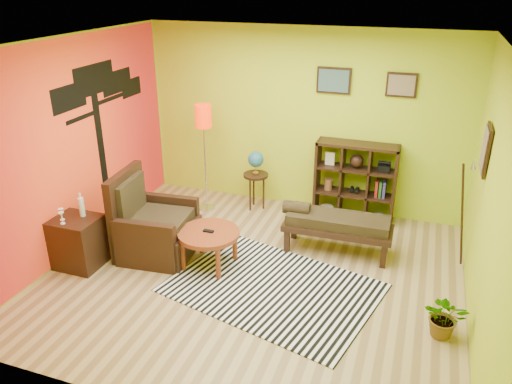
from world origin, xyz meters
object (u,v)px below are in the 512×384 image
(armchair, at_px, (153,229))
(cube_shelf, at_px, (356,182))
(globe_table, at_px, (256,166))
(coffee_table, at_px, (209,236))
(side_cabinet, at_px, (78,242))
(bench, at_px, (335,223))
(potted_plant, at_px, (444,321))
(floor_lamp, at_px, (204,126))

(armchair, xyz_separation_m, cube_shelf, (2.38, 1.93, 0.26))
(globe_table, bearing_deg, cube_shelf, 6.38)
(coffee_table, height_order, side_cabinet, side_cabinet)
(bench, distance_m, potted_plant, 1.96)
(cube_shelf, bearing_deg, potted_plant, -61.57)
(coffee_table, bearing_deg, armchair, 176.59)
(floor_lamp, relative_size, cube_shelf, 1.42)
(potted_plant, bearing_deg, bench, 136.80)
(armchair, bearing_deg, side_cabinet, -140.97)
(globe_table, xyz_separation_m, cube_shelf, (1.54, 0.17, -0.12))
(globe_table, height_order, cube_shelf, cube_shelf)
(armchair, relative_size, potted_plant, 2.39)
(cube_shelf, distance_m, potted_plant, 2.81)
(potted_plant, bearing_deg, globe_table, 141.51)
(floor_lamp, relative_size, bench, 1.15)
(armchair, bearing_deg, potted_plant, -7.95)
(floor_lamp, bearing_deg, armchair, -94.48)
(bench, bearing_deg, potted_plant, -43.20)
(coffee_table, distance_m, potted_plant, 2.91)
(globe_table, xyz_separation_m, bench, (1.44, -0.94, -0.30))
(armchair, bearing_deg, coffee_table, -3.41)
(coffee_table, distance_m, armchair, 0.85)
(floor_lamp, relative_size, globe_table, 1.78)
(armchair, relative_size, bench, 0.77)
(bench, bearing_deg, coffee_table, -149.07)
(coffee_table, xyz_separation_m, armchair, (-0.84, 0.05, -0.07))
(bench, bearing_deg, cube_shelf, 85.14)
(armchair, bearing_deg, cube_shelf, 39.02)
(armchair, bearing_deg, bench, 19.64)
(side_cabinet, xyz_separation_m, globe_table, (1.58, 2.35, 0.39))
(coffee_table, bearing_deg, bench, 30.93)
(armchair, distance_m, side_cabinet, 0.95)
(side_cabinet, relative_size, potted_plant, 2.05)
(side_cabinet, bearing_deg, cube_shelf, 39.02)
(floor_lamp, bearing_deg, side_cabinet, -112.35)
(globe_table, relative_size, potted_plant, 2.00)
(cube_shelf, bearing_deg, globe_table, -173.62)
(armchair, xyz_separation_m, side_cabinet, (-0.73, -0.60, -0.01))
(side_cabinet, distance_m, bench, 3.33)
(side_cabinet, xyz_separation_m, potted_plant, (4.44, 0.08, -0.15))
(bench, bearing_deg, globe_table, 146.84)
(side_cabinet, height_order, globe_table, side_cabinet)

